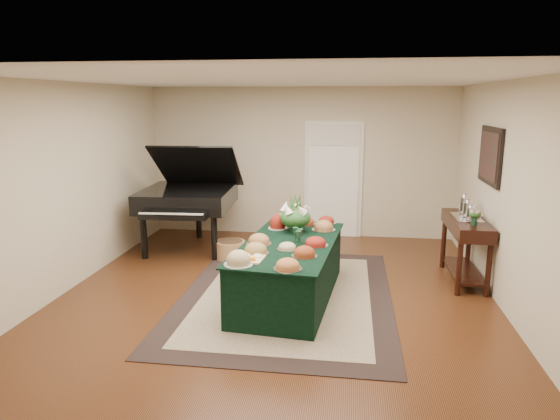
# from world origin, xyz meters

# --- Properties ---
(ground) EXTENTS (6.00, 6.00, 0.00)m
(ground) POSITION_xyz_m (0.00, 0.00, 0.00)
(ground) COLOR black
(ground) RESTS_ON ground
(area_rug) EXTENTS (2.66, 3.72, 0.01)m
(area_rug) POSITION_xyz_m (0.13, -0.06, 0.01)
(area_rug) COLOR black
(area_rug) RESTS_ON ground
(kitchen_doorway) EXTENTS (1.05, 0.07, 2.10)m
(kitchen_doorway) POSITION_xyz_m (0.60, 2.97, 1.02)
(kitchen_doorway) COLOR silver
(kitchen_doorway) RESTS_ON ground
(buffet_table) EXTENTS (1.29, 2.37, 0.74)m
(buffet_table) POSITION_xyz_m (0.18, -0.13, 0.37)
(buffet_table) COLOR black
(buffet_table) RESTS_ON ground
(food_platters) EXTENTS (1.14, 2.32, 0.15)m
(food_platters) POSITION_xyz_m (0.15, -0.12, 0.79)
(food_platters) COLOR silver
(food_platters) RESTS_ON buffet_table
(cutting_board) EXTENTS (0.34, 0.34, 0.10)m
(cutting_board) POSITION_xyz_m (-0.18, -0.85, 0.77)
(cutting_board) COLOR tan
(cutting_board) RESTS_ON buffet_table
(green_goblets) EXTENTS (0.14, 0.25, 0.18)m
(green_goblets) POSITION_xyz_m (0.28, -0.14, 0.83)
(green_goblets) COLOR #13311F
(green_goblets) RESTS_ON buffet_table
(floral_centerpiece) EXTENTS (0.42, 0.42, 0.42)m
(floral_centerpiece) POSITION_xyz_m (0.20, 0.38, 0.99)
(floral_centerpiece) COLOR #13311F
(floral_centerpiece) RESTS_ON buffet_table
(grand_piano) EXTENTS (1.62, 1.82, 1.77)m
(grand_piano) POSITION_xyz_m (-1.76, 1.80, 0.89)
(grand_piano) COLOR black
(grand_piano) RESTS_ON ground
(wicker_basket) EXTENTS (0.46, 0.46, 0.29)m
(wicker_basket) POSITION_xyz_m (-0.94, 1.35, 0.14)
(wicker_basket) COLOR #94653B
(wicker_basket) RESTS_ON ground
(mahogany_sideboard) EXTENTS (0.45, 1.32, 0.89)m
(mahogany_sideboard) POSITION_xyz_m (2.49, 0.83, 0.69)
(mahogany_sideboard) COLOR black
(mahogany_sideboard) RESTS_ON ground
(tea_service) EXTENTS (0.34, 0.74, 0.30)m
(tea_service) POSITION_xyz_m (2.50, 0.84, 1.01)
(tea_service) COLOR silver
(tea_service) RESTS_ON mahogany_sideboard
(pink_bouquet) EXTENTS (0.17, 0.17, 0.21)m
(pink_bouquet) POSITION_xyz_m (2.50, 0.45, 1.03)
(pink_bouquet) COLOR #13311F
(pink_bouquet) RESTS_ON mahogany_sideboard
(wall_painting) EXTENTS (0.05, 0.95, 0.75)m
(wall_painting) POSITION_xyz_m (2.72, 0.83, 1.75)
(wall_painting) COLOR black
(wall_painting) RESTS_ON ground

